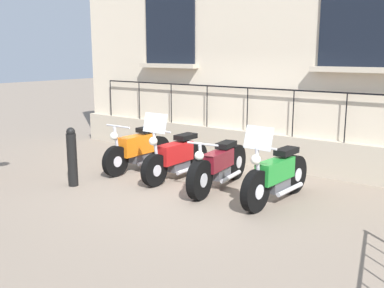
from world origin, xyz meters
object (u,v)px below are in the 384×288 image
Objects in this scene: motorcycle_orange at (138,150)px; motorcycle_maroon at (219,166)px; motorcycle_green at (276,176)px; motorcycle_red at (176,157)px; bollard at (72,157)px.

motorcycle_maroon is at bearing 87.32° from motorcycle_orange.
motorcycle_maroon is at bearing -93.54° from motorcycle_green.
motorcycle_maroon is 1.09× the size of motorcycle_green.
motorcycle_red is 0.97× the size of motorcycle_green.
bollard reaches higher than motorcycle_orange.
motorcycle_green is at bearing 112.10° from bollard.
motorcycle_orange is at bearing -92.68° from motorcycle_maroon.
motorcycle_red reaches higher than motorcycle_orange.
bollard is (1.51, -1.27, 0.12)m from motorcycle_red.
motorcycle_maroon is (0.10, 2.11, -0.03)m from motorcycle_orange.
motorcycle_red is 1.98m from bollard.
motorcycle_orange is at bearing 173.35° from bollard.
motorcycle_maroon is at bearing 88.62° from motorcycle_red.
motorcycle_red reaches higher than motorcycle_maroon.
motorcycle_orange is 1.76× the size of bollard.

